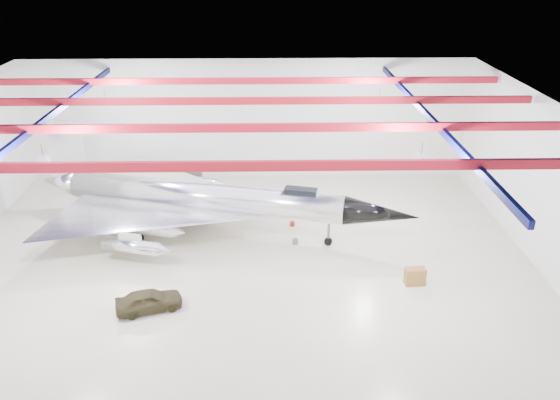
{
  "coord_description": "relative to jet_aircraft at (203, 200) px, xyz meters",
  "views": [
    {
      "loc": [
        1.91,
        -33.16,
        19.88
      ],
      "look_at": [
        2.62,
        2.0,
        3.46
      ],
      "focal_mm": 35.0,
      "sensor_mm": 36.0,
      "label": 1
    }
  ],
  "objects": [
    {
      "name": "ceiling",
      "position": [
        3.08,
        -3.91,
        8.36
      ],
      "size": [
        40.0,
        40.0,
        0.0
      ],
      "primitive_type": "plane",
      "rotation": [
        3.14,
        0.0,
        0.0
      ],
      "color": "#0A0F38",
      "rests_on": "wall_back"
    },
    {
      "name": "ceiling_structure",
      "position": [
        3.08,
        -3.91,
        7.69
      ],
      "size": [
        39.5,
        29.5,
        1.08
      ],
      "color": "maroon",
      "rests_on": "ceiling"
    },
    {
      "name": "wall_back",
      "position": [
        3.08,
        11.09,
        2.86
      ],
      "size": [
        40.0,
        0.0,
        40.0
      ],
      "primitive_type": "plane",
      "rotation": [
        1.57,
        0.0,
        0.0
      ],
      "color": "silver",
      "rests_on": "floor"
    },
    {
      "name": "floor",
      "position": [
        3.08,
        -3.91,
        -2.64
      ],
      "size": [
        40.0,
        40.0,
        0.0
      ],
      "primitive_type": "plane",
      "color": "#BFB498",
      "rests_on": "ground"
    },
    {
      "name": "jeep",
      "position": [
        -2.31,
        -9.95,
        -1.97
      ],
      "size": [
        4.21,
        2.67,
        1.34
      ],
      "primitive_type": "imported",
      "rotation": [
        0.0,
        0.0,
        1.87
      ],
      "color": "#39321C",
      "rests_on": "floor"
    },
    {
      "name": "wall_right",
      "position": [
        23.08,
        -3.91,
        2.86
      ],
      "size": [
        0.0,
        30.0,
        30.0
      ],
      "primitive_type": "plane",
      "rotation": [
        1.57,
        0.0,
        -1.57
      ],
      "color": "silver",
      "rests_on": "floor"
    },
    {
      "name": "crate_ply",
      "position": [
        -4.44,
        1.9,
        -2.48
      ],
      "size": [
        0.55,
        0.5,
        0.31
      ],
      "primitive_type": "cube",
      "rotation": [
        0.0,
        0.0,
        0.39
      ],
      "color": "olive",
      "rests_on": "floor"
    },
    {
      "name": "engine_drum",
      "position": [
        6.82,
        -2.13,
        -2.44
      ],
      "size": [
        0.54,
        0.54,
        0.38
      ],
      "primitive_type": "cylinder",
      "rotation": [
        0.0,
        0.0,
        -0.34
      ],
      "color": "#59595B",
      "rests_on": "floor"
    },
    {
      "name": "parts_bin",
      "position": [
        6.77,
        4.39,
        -2.41
      ],
      "size": [
        0.79,
        0.72,
        0.44
      ],
      "primitive_type": "cube",
      "rotation": [
        0.0,
        0.0,
        0.43
      ],
      "color": "olive",
      "rests_on": "floor"
    },
    {
      "name": "desk",
      "position": [
        14.28,
        -7.57,
        -2.05
      ],
      "size": [
        1.33,
        0.74,
        1.18
      ],
      "primitive_type": "cube",
      "rotation": [
        0.0,
        0.0,
        0.07
      ],
      "color": "brown",
      "rests_on": "floor"
    },
    {
      "name": "spares_box",
      "position": [
        5.18,
        4.36,
        -2.43
      ],
      "size": [
        0.51,
        0.51,
        0.41
      ],
      "primitive_type": "cylinder",
      "rotation": [
        0.0,
        0.0,
        0.13
      ],
      "color": "#59595B",
      "rests_on": "floor"
    },
    {
      "name": "tool_chest",
      "position": [
        6.72,
        0.73,
        -2.46
      ],
      "size": [
        0.41,
        0.41,
        0.35
      ],
      "primitive_type": "cylinder",
      "rotation": [
        0.0,
        0.0,
        -0.05
      ],
      "color": "#A01A10",
      "rests_on": "floor"
    },
    {
      "name": "jet_aircraft",
      "position": [
        0.0,
        0.0,
        0.0
      ],
      "size": [
        29.02,
        20.44,
        8.04
      ],
      "rotation": [
        0.0,
        0.0,
        -0.25
      ],
      "color": "silver",
      "rests_on": "floor"
    },
    {
      "name": "toolbox_red",
      "position": [
        1.54,
        3.42,
        -2.46
      ],
      "size": [
        0.63,
        0.58,
        0.36
      ],
      "primitive_type": "cube",
      "rotation": [
        0.0,
        0.0,
        -0.39
      ],
      "color": "#A01A10",
      "rests_on": "floor"
    }
  ]
}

